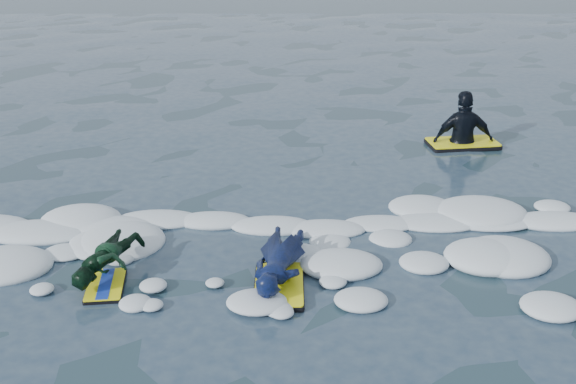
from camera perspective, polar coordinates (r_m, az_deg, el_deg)
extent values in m
plane|color=#152334|center=(8.28, -6.23, -7.37)|extent=(120.00, 120.00, 0.00)
cube|color=black|center=(8.15, -0.71, -7.46)|extent=(0.56, 1.02, 0.05)
cube|color=#FFFA15|center=(8.13, -0.71, -7.25)|extent=(0.54, 1.00, 0.02)
imported|color=#0B1653|center=(8.28, -0.70, -5.49)|extent=(0.80, 1.59, 0.36)
cube|color=black|center=(8.42, -14.21, -7.22)|extent=(0.49, 0.79, 0.04)
cube|color=#FFFA15|center=(8.41, -14.23, -7.06)|extent=(0.47, 0.77, 0.01)
cube|color=#193BC2|center=(8.41, -14.23, -7.01)|extent=(0.21, 0.72, 0.00)
imported|color=#0F3A1D|center=(8.50, -14.03, -5.36)|extent=(0.90, 1.24, 0.42)
cube|color=black|center=(13.18, 13.63, 3.71)|extent=(1.31, 0.84, 0.06)
cube|color=#FFFA15|center=(13.16, 13.65, 3.88)|extent=(1.29, 0.81, 0.02)
imported|color=black|center=(13.16, 13.64, 3.85)|extent=(1.10, 0.50, 1.85)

